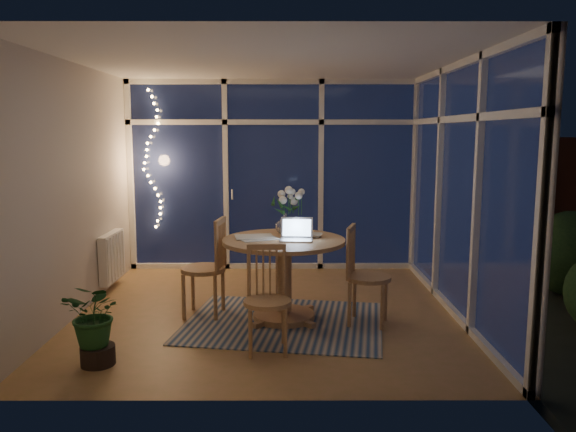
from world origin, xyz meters
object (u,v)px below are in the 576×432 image
object	(u,v)px
chair_right	(368,275)
flower_vase	(285,224)
potted_plant	(96,320)
chair_left	(203,267)
chair_front	(267,299)
laptop	(296,229)
dining_table	(284,280)

from	to	relation	value
chair_right	flower_vase	world-z (taller)	flower_vase
chair_right	potted_plant	xyz separation A→B (m)	(-2.36, -0.98, -0.12)
chair_left	chair_front	xyz separation A→B (m)	(0.70, -0.97, -0.05)
laptop	chair_right	bearing A→B (deg)	0.52
chair_right	chair_front	size ratio (longest dim) A/B	1.07
chair_right	potted_plant	world-z (taller)	chair_right
dining_table	laptop	distance (m)	0.56
chair_right	chair_left	bearing A→B (deg)	96.41
dining_table	laptop	xyz separation A→B (m)	(0.12, -0.09, 0.54)
chair_right	potted_plant	bearing A→B (deg)	128.25
dining_table	flower_vase	xyz separation A→B (m)	(0.01, 0.30, 0.52)
chair_front	flower_vase	xyz separation A→B (m)	(0.15, 1.13, 0.48)
flower_vase	dining_table	bearing A→B (deg)	-92.41
laptop	potted_plant	bearing A→B (deg)	-143.78
dining_table	flower_vase	bearing A→B (deg)	87.59
flower_vase	chair_right	bearing A→B (deg)	-27.69
laptop	potted_plant	size ratio (longest dim) A/B	0.42
chair_left	chair_right	distance (m)	1.69
laptop	chair_left	bearing A→B (deg)	170.98
chair_right	potted_plant	size ratio (longest dim) A/B	1.32
potted_plant	laptop	bearing A→B (deg)	32.05
chair_left	chair_front	size ratio (longest dim) A/B	1.12
chair_right	laptop	bearing A→B (deg)	101.94
chair_front	dining_table	bearing A→B (deg)	77.01
flower_vase	potted_plant	size ratio (longest dim) A/B	0.28
chair_front	flower_vase	distance (m)	1.24
laptop	flower_vase	distance (m)	0.40
chair_left	flower_vase	world-z (taller)	flower_vase
dining_table	chair_right	distance (m)	0.85
laptop	dining_table	bearing A→B (deg)	148.38
dining_table	laptop	bearing A→B (deg)	-35.79
laptop	flower_vase	bearing A→B (deg)	109.97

